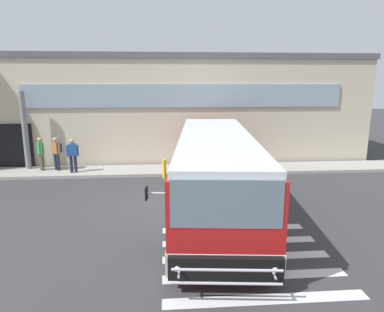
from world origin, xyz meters
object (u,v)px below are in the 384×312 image
(bus_main_foreground, at_px, (215,172))
(safety_bollard_yellow, at_px, (164,169))
(entry_support_column, at_px, (25,131))
(passenger_by_doorway, at_px, (57,151))
(passenger_at_curb_edge, at_px, (73,154))
(passenger_near_column, at_px, (41,152))

(bus_main_foreground, bearing_deg, safety_bollard_yellow, 114.24)
(bus_main_foreground, xyz_separation_m, safety_bollard_yellow, (-1.84, 4.08, -0.88))
(safety_bollard_yellow, bearing_deg, entry_support_column, 165.52)
(entry_support_column, xyz_separation_m, passenger_by_doorway, (1.60, -0.42, -1.00))
(entry_support_column, bearing_deg, passenger_by_doorway, -14.76)
(safety_bollard_yellow, bearing_deg, bus_main_foreground, -65.76)
(passenger_by_doorway, xyz_separation_m, passenger_at_curb_edge, (0.92, -0.56, -0.03))
(entry_support_column, distance_m, bus_main_foreground, 10.62)
(passenger_by_doorway, bearing_deg, safety_bollard_yellow, -14.40)
(passenger_near_column, relative_size, passenger_by_doorway, 1.00)
(passenger_near_column, relative_size, safety_bollard_yellow, 1.86)
(passenger_at_curb_edge, xyz_separation_m, safety_bollard_yellow, (4.45, -0.82, -0.63))
(passenger_near_column, bearing_deg, passenger_by_doorway, -3.44)
(entry_support_column, bearing_deg, bus_main_foreground, -33.74)
(safety_bollard_yellow, bearing_deg, passenger_by_doorway, 165.60)
(bus_main_foreground, height_order, passenger_near_column, bus_main_foreground)
(entry_support_column, distance_m, passenger_near_column, 1.36)
(entry_support_column, distance_m, passenger_by_doorway, 1.93)
(passenger_near_column, height_order, passenger_at_curb_edge, same)
(bus_main_foreground, relative_size, passenger_at_curb_edge, 6.68)
(bus_main_foreground, distance_m, safety_bollard_yellow, 4.56)
(bus_main_foreground, xyz_separation_m, passenger_at_curb_edge, (-6.29, 4.91, -0.25))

